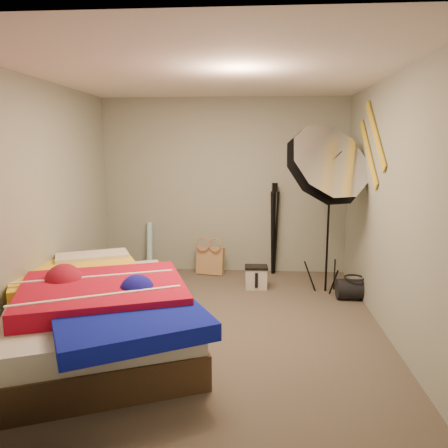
# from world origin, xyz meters

# --- Properties ---
(floor) EXTENTS (4.00, 4.00, 0.00)m
(floor) POSITION_xyz_m (0.00, 0.00, 0.00)
(floor) COLOR brown
(floor) RESTS_ON ground
(ceiling) EXTENTS (4.00, 4.00, 0.00)m
(ceiling) POSITION_xyz_m (0.00, 0.00, 2.50)
(ceiling) COLOR silver
(ceiling) RESTS_ON wall_back
(wall_back) EXTENTS (3.50, 0.00, 3.50)m
(wall_back) POSITION_xyz_m (0.00, 2.00, 1.25)
(wall_back) COLOR gray
(wall_back) RESTS_ON floor
(wall_front) EXTENTS (3.50, 0.00, 3.50)m
(wall_front) POSITION_xyz_m (0.00, -2.00, 1.25)
(wall_front) COLOR gray
(wall_front) RESTS_ON floor
(wall_left) EXTENTS (0.00, 4.00, 4.00)m
(wall_left) POSITION_xyz_m (-1.75, 0.00, 1.25)
(wall_left) COLOR gray
(wall_left) RESTS_ON floor
(wall_right) EXTENTS (0.00, 4.00, 4.00)m
(wall_right) POSITION_xyz_m (1.75, 0.00, 1.25)
(wall_right) COLOR gray
(wall_right) RESTS_ON floor
(tote_bag) EXTENTS (0.42, 0.25, 0.41)m
(tote_bag) POSITION_xyz_m (-0.18, 1.79, 0.20)
(tote_bag) COLOR tan
(tote_bag) RESTS_ON floor
(wrapping_roll) EXTENTS (0.10, 0.21, 0.72)m
(wrapping_roll) POSITION_xyz_m (-1.10, 1.90, 0.36)
(wrapping_roll) COLOR #51BCDB
(wrapping_roll) RESTS_ON floor
(camera_case) EXTENTS (0.28, 0.21, 0.27)m
(camera_case) POSITION_xyz_m (0.48, 1.18, 0.14)
(camera_case) COLOR beige
(camera_case) RESTS_ON floor
(duffel_bag) EXTENTS (0.40, 0.25, 0.25)m
(duffel_bag) POSITION_xyz_m (1.65, 0.86, 0.12)
(duffel_bag) COLOR black
(duffel_bag) RESTS_ON floor
(wall_stripe_upper) EXTENTS (0.02, 0.91, 0.78)m
(wall_stripe_upper) POSITION_xyz_m (1.73, 0.60, 1.95)
(wall_stripe_upper) COLOR gold
(wall_stripe_upper) RESTS_ON wall_right
(wall_stripe_lower) EXTENTS (0.02, 0.91, 0.78)m
(wall_stripe_lower) POSITION_xyz_m (1.73, 0.85, 1.75)
(wall_stripe_lower) COLOR gold
(wall_stripe_lower) RESTS_ON wall_right
(bed) EXTENTS (2.35, 2.64, 0.65)m
(bed) POSITION_xyz_m (-0.98, -0.56, 0.33)
(bed) COLOR #45301E
(bed) RESTS_ON floor
(photo_umbrella) EXTENTS (1.09, 1.14, 2.20)m
(photo_umbrella) POSITION_xyz_m (1.26, 0.95, 1.58)
(photo_umbrella) COLOR black
(photo_umbrella) RESTS_ON floor
(camera_tripod) EXTENTS (0.08, 0.08, 1.31)m
(camera_tripod) POSITION_xyz_m (0.72, 1.87, 0.75)
(camera_tripod) COLOR black
(camera_tripod) RESTS_ON floor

